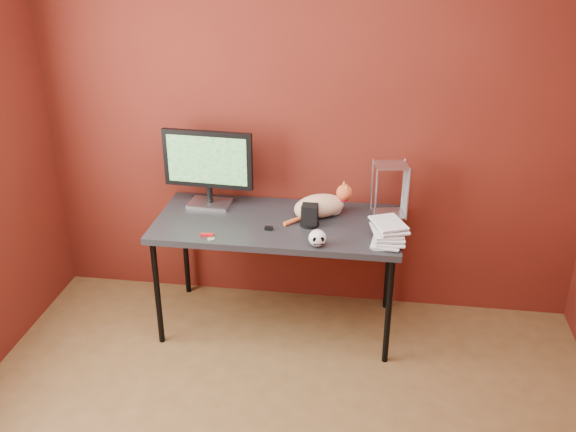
# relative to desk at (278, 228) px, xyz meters

# --- Properties ---
(room) EXTENTS (3.52, 3.52, 2.61)m
(room) POSITION_rel_desk_xyz_m (0.15, -1.37, 0.75)
(room) COLOR brown
(room) RESTS_ON ground
(desk) EXTENTS (1.50, 0.70, 0.75)m
(desk) POSITION_rel_desk_xyz_m (0.00, 0.00, 0.00)
(desk) COLOR black
(desk) RESTS_ON ground
(monitor) EXTENTS (0.58, 0.20, 0.50)m
(monitor) POSITION_rel_desk_xyz_m (-0.47, 0.18, 0.33)
(monitor) COLOR silver
(monitor) RESTS_ON desk
(cat) EXTENTS (0.40, 0.31, 0.22)m
(cat) POSITION_rel_desk_xyz_m (0.25, 0.10, 0.12)
(cat) COLOR #C7722A
(cat) RESTS_ON desk
(skull_mug) EXTENTS (0.10, 0.11, 0.10)m
(skull_mug) POSITION_rel_desk_xyz_m (0.27, -0.29, 0.10)
(skull_mug) COLOR silver
(skull_mug) RESTS_ON desk
(speaker) EXTENTS (0.12, 0.12, 0.13)m
(speaker) POSITION_rel_desk_xyz_m (0.20, -0.03, 0.11)
(speaker) COLOR black
(speaker) RESTS_ON desk
(book_stack) EXTENTS (0.24, 0.27, 1.32)m
(book_stack) POSITION_rel_desk_xyz_m (0.59, -0.18, 0.71)
(book_stack) COLOR beige
(book_stack) RESTS_ON desk
(wire_rack) EXTENTS (0.22, 0.19, 0.34)m
(wire_rack) POSITION_rel_desk_xyz_m (0.67, 0.19, 0.22)
(wire_rack) COLOR silver
(wire_rack) RESTS_ON desk
(pocket_knife) EXTENTS (0.08, 0.03, 0.02)m
(pocket_knife) POSITION_rel_desk_xyz_m (-0.38, -0.26, 0.06)
(pocket_knife) COLOR #B30D0F
(pocket_knife) RESTS_ON desk
(black_gadget) EXTENTS (0.05, 0.03, 0.02)m
(black_gadget) POSITION_rel_desk_xyz_m (-0.03, -0.13, 0.06)
(black_gadget) COLOR black
(black_gadget) RESTS_ON desk
(washer) EXTENTS (0.05, 0.05, 0.00)m
(washer) POSITION_rel_desk_xyz_m (-0.34, -0.29, 0.05)
(washer) COLOR silver
(washer) RESTS_ON desk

